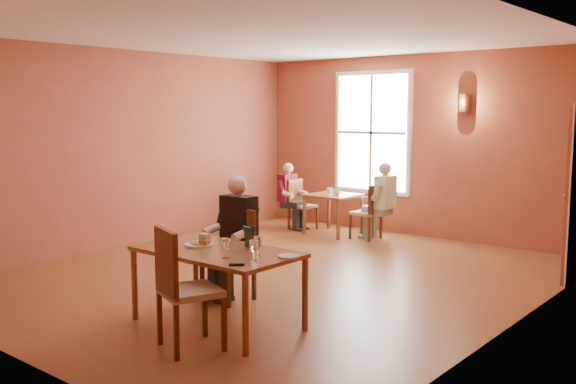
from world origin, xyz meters
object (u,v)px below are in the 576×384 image
Objects in this scene: diner_main at (226,242)px; chair_empty at (191,288)px; main_table at (217,287)px; chair_diner_white at (366,212)px; second_table at (333,214)px; diner_maroon at (302,198)px; diner_white at (368,202)px; chair_diner_main at (228,256)px; chair_diner_maroon at (303,205)px.

diner_main is 1.21× the size of chair_empty.
chair_diner_white reaches higher than main_table.
diner_maroon is (-0.68, 0.00, 0.22)m from second_table.
diner_white is at bearing 126.22° from chair_empty.
main_table is 0.83m from chair_diner_main.
diner_main is 4.38m from diner_maroon.
second_table is at bearing 90.00° from diner_maroon.
diner_main reaches higher than chair_diner_white.
chair_diner_main reaches higher than main_table.
chair_diner_white is at bearing 104.71° from main_table.
main_table is 4.66m from diner_white.
diner_main is at bearing -170.03° from chair_diner_white.
chair_diner_main is 1.30× the size of second_table.
diner_main is 3.95m from chair_diner_white.
diner_main is 1.17× the size of diner_maroon.
chair_diner_maroon is at bearing 90.00° from chair_diner_white.
chair_diner_white is at bearing -80.03° from diner_main.
diner_white is (-1.15, 4.51, 0.23)m from main_table.
main_table is 1.42× the size of diner_maroon.
chair_empty is 5.78m from chair_diner_maroon.
main_table is 4.87m from second_table.
diner_maroon is at bearing -62.44° from chair_diner_main.
diner_white reaches higher than chair_diner_main.
chair_empty is 5.79m from diner_maroon.
chair_diner_white is (-1.18, 4.51, 0.08)m from main_table.
chair_diner_main is 3.92m from chair_diner_white.
chair_empty is at bearing 121.82° from chair_diner_main.
chair_empty is 0.96× the size of diner_maroon.
main_table is at bearing -165.65° from diner_white.
chair_diner_white is 1.03× the size of chair_diner_maroon.
chair_empty is 5.28m from diner_white.
second_table is (-1.33, 3.89, -0.32)m from diner_main.
chair_empty reaches higher than chair_diner_main.
main_table is 5.16m from diner_maroon.
main_table is at bearing 127.57° from chair_diner_main.
diner_maroon is (-0.03, 0.00, 0.12)m from chair_diner_maroon.
chair_diner_main is 4.34m from chair_diner_maroon.
diner_maroon is (-1.33, 0.00, 0.11)m from chair_diner_white.
diner_main is at bearing -170.46° from diner_white.
chair_diner_main is at bearing -90.00° from diner_main.
chair_diner_main is at bearing 127.57° from main_table.
chair_diner_main is 4.35m from diner_maroon.
second_table is at bearing 90.00° from chair_diner_maroon.
diner_maroon is (-2.01, 3.86, 0.06)m from chair_diner_main.
diner_white is 1.36m from diner_maroon.
second_table is (-2.09, 5.08, -0.20)m from chair_empty.
diner_main is 1.42m from chair_empty.
main_table is 4.66m from chair_diner_white.
chair_diner_white is 0.80× the size of diner_maroon.
chair_diner_main is 3.91m from diner_white.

